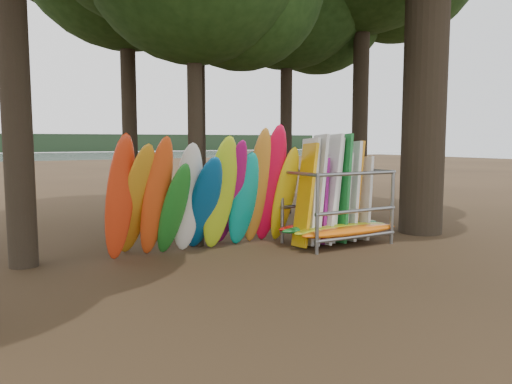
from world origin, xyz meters
TOP-DOWN VIEW (x-y plane):
  - ground at (0.00, 0.00)m, footprint 120.00×120.00m
  - lake at (0.00, 60.00)m, footprint 160.00×160.00m
  - far_shore at (0.00, 110.00)m, footprint 160.00×4.00m
  - kayak_row at (-1.92, 1.60)m, footprint 5.07×2.09m
  - storage_rack at (1.37, 0.84)m, footprint 3.17×1.57m

SIDE VIEW (x-z plane):
  - ground at x=0.00m, z-range 0.00..0.00m
  - lake at x=0.00m, z-range 0.00..0.00m
  - storage_rack at x=1.37m, z-range -0.51..2.37m
  - kayak_row at x=-1.92m, z-range -0.28..2.95m
  - far_shore at x=0.00m, z-range 0.00..4.00m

